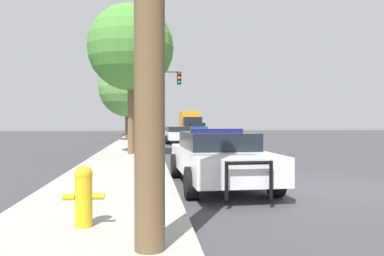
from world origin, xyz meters
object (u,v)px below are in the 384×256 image
(police_car, at_px, (218,157))
(fire_hydrant, at_px, (84,194))
(tree_sidewalk_mid, at_px, (128,88))
(car_background_midblock, at_px, (177,134))
(traffic_light, at_px, (153,91))
(box_truck, at_px, (190,121))
(tree_sidewalk_far, at_px, (131,93))
(tree_sidewalk_near, at_px, (131,48))
(car_background_distant, at_px, (197,128))

(police_car, xyz_separation_m, fire_hydrant, (-2.66, -3.85, -0.14))
(fire_hydrant, bearing_deg, tree_sidewalk_mid, 91.55)
(car_background_midblock, bearing_deg, traffic_light, -166.29)
(box_truck, height_order, tree_sidewalk_mid, tree_sidewalk_mid)
(traffic_light, height_order, tree_sidewalk_mid, tree_sidewalk_mid)
(traffic_light, relative_size, tree_sidewalk_mid, 0.81)
(tree_sidewalk_far, bearing_deg, car_background_midblock, -75.65)
(tree_sidewalk_far, bearing_deg, traffic_light, -82.17)
(traffic_light, relative_size, car_background_midblock, 1.10)
(fire_hydrant, height_order, tree_sidewalk_near, tree_sidewalk_near)
(police_car, relative_size, car_background_distant, 1.25)
(box_truck, bearing_deg, car_background_distant, 92.97)
(car_background_midblock, bearing_deg, tree_sidewalk_far, 100.82)
(car_background_distant, height_order, box_truck, box_truck)
(car_background_midblock, bearing_deg, tree_sidewalk_near, -109.44)
(traffic_light, xyz_separation_m, car_background_midblock, (1.75, 0.54, -3.10))
(car_background_distant, relative_size, car_background_midblock, 0.86)
(police_car, bearing_deg, tree_sidewalk_far, -85.72)
(fire_hydrant, relative_size, box_truck, 0.13)
(police_car, height_order, traffic_light, traffic_light)
(box_truck, distance_m, tree_sidewalk_mid, 21.99)
(tree_sidewalk_far, bearing_deg, tree_sidewalk_mid, -88.73)
(car_background_midblock, xyz_separation_m, tree_sidewalk_mid, (-3.67, 2.65, 3.58))
(box_truck, bearing_deg, tree_sidewalk_far, 44.87)
(tree_sidewalk_far, bearing_deg, car_background_distant, 18.58)
(police_car, relative_size, traffic_light, 0.97)
(tree_sidewalk_mid, bearing_deg, tree_sidewalk_far, 91.27)
(box_truck, distance_m, tree_sidewalk_near, 34.12)
(car_background_midblock, distance_m, box_truck, 23.53)
(police_car, height_order, box_truck, box_truck)
(car_background_midblock, bearing_deg, box_truck, 77.82)
(box_truck, bearing_deg, traffic_light, 76.29)
(police_car, distance_m, box_truck, 41.59)
(traffic_light, bearing_deg, tree_sidewalk_mid, 121.03)
(car_background_distant, distance_m, tree_sidewalk_near, 29.32)
(box_truck, bearing_deg, tree_sidewalk_near, 77.94)
(car_background_distant, bearing_deg, tree_sidewalk_far, -164.64)
(car_background_distant, height_order, tree_sidewalk_mid, tree_sidewalk_mid)
(police_car, relative_size, fire_hydrant, 5.81)
(traffic_light, height_order, car_background_midblock, traffic_light)
(police_car, xyz_separation_m, car_background_midblock, (0.35, 18.15, -0.06))
(box_truck, relative_size, tree_sidewalk_mid, 1.05)
(fire_hydrant, bearing_deg, box_truck, 81.76)
(tree_sidewalk_near, bearing_deg, police_car, -72.55)
(car_background_distant, xyz_separation_m, box_truck, (-0.37, 5.13, 0.84))
(box_truck, height_order, tree_sidewalk_far, tree_sidewalk_far)
(fire_hydrant, xyz_separation_m, box_truck, (6.55, 45.25, 1.01))
(car_background_midblock, height_order, tree_sidewalk_near, tree_sidewalk_near)
(police_car, xyz_separation_m, tree_sidewalk_far, (-3.61, 33.62, 4.09))
(fire_hydrant, relative_size, tree_sidewalk_near, 0.13)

